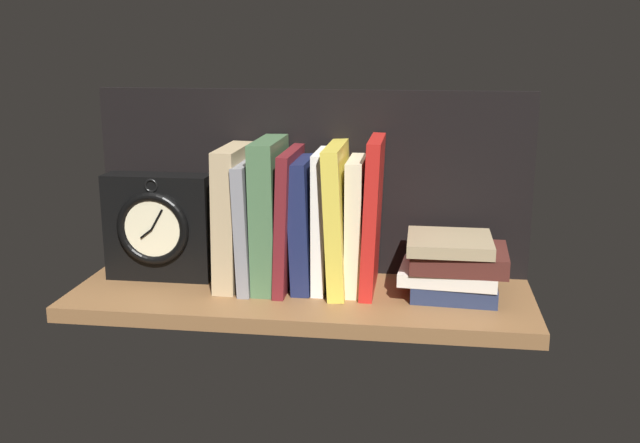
# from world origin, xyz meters

# --- Properties ---
(ground_plane) EXTENTS (0.78, 0.26, 0.03)m
(ground_plane) POSITION_xyz_m (0.00, 0.00, -0.01)
(ground_plane) COLOR brown
(back_panel) EXTENTS (0.78, 0.01, 0.33)m
(back_panel) POSITION_xyz_m (0.00, 0.13, 0.17)
(back_panel) COLOR black
(back_panel) RESTS_ON ground_plane
(book_tan_shortstories) EXTENTS (0.04, 0.15, 0.24)m
(book_tan_shortstories) POSITION_xyz_m (-0.12, 0.04, 0.12)
(book_tan_shortstories) COLOR tan
(book_tan_shortstories) RESTS_ON ground_plane
(book_gray_chess) EXTENTS (0.03, 0.17, 0.22)m
(book_gray_chess) POSITION_xyz_m (-0.09, 0.04, 0.11)
(book_gray_chess) COLOR gray
(book_gray_chess) RESTS_ON ground_plane
(book_green_romantic) EXTENTS (0.04, 0.16, 0.25)m
(book_green_romantic) POSITION_xyz_m (-0.06, 0.04, 0.13)
(book_green_romantic) COLOR #476B44
(book_green_romantic) RESTS_ON ground_plane
(book_maroon_dawkins) EXTENTS (0.03, 0.17, 0.24)m
(book_maroon_dawkins) POSITION_xyz_m (-0.03, 0.04, 0.12)
(book_maroon_dawkins) COLOR maroon
(book_maroon_dawkins) RESTS_ON ground_plane
(book_navy_bierce) EXTENTS (0.04, 0.13, 0.22)m
(book_navy_bierce) POSITION_xyz_m (0.00, 0.04, 0.11)
(book_navy_bierce) COLOR #192147
(book_navy_bierce) RESTS_ON ground_plane
(book_white_catcher) EXTENTS (0.02, 0.13, 0.24)m
(book_white_catcher) POSITION_xyz_m (0.03, 0.04, 0.12)
(book_white_catcher) COLOR silver
(book_white_catcher) RESTS_ON ground_plane
(book_yellow_seinlanguage) EXTENTS (0.04, 0.17, 0.25)m
(book_yellow_seinlanguage) POSITION_xyz_m (0.06, 0.04, 0.12)
(book_yellow_seinlanguage) COLOR gold
(book_yellow_seinlanguage) RESTS_ON ground_plane
(book_cream_twain) EXTENTS (0.03, 0.13, 0.22)m
(book_cream_twain) POSITION_xyz_m (0.09, 0.04, 0.11)
(book_cream_twain) COLOR beige
(book_cream_twain) RESTS_ON ground_plane
(book_red_requiem) EXTENTS (0.03, 0.15, 0.26)m
(book_red_requiem) POSITION_xyz_m (0.12, 0.04, 0.13)
(book_red_requiem) COLOR red
(book_red_requiem) RESTS_ON ground_plane
(framed_clock) EXTENTS (0.19, 0.07, 0.19)m
(framed_clock) POSITION_xyz_m (-0.26, 0.04, 0.09)
(framed_clock) COLOR black
(framed_clock) RESTS_ON ground_plane
(book_stack_side) EXTENTS (0.18, 0.14, 0.10)m
(book_stack_side) POSITION_xyz_m (0.25, 0.02, 0.05)
(book_stack_side) COLOR #232D4C
(book_stack_side) RESTS_ON ground_plane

